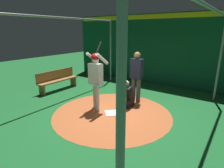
% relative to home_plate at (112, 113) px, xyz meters
% --- Properties ---
extents(ground_plane, '(26.03, 26.03, 0.00)m').
position_rel_home_plate_xyz_m(ground_plane, '(0.00, 0.00, -0.01)').
color(ground_plane, '#195B28').
extents(dirt_circle, '(3.64, 3.64, 0.01)m').
position_rel_home_plate_xyz_m(dirt_circle, '(0.00, 0.00, -0.01)').
color(dirt_circle, '#AD562D').
rests_on(dirt_circle, ground).
extents(home_plate, '(0.59, 0.59, 0.01)m').
position_rel_home_plate_xyz_m(home_plate, '(0.00, 0.00, 0.00)').
color(home_plate, white).
rests_on(home_plate, dirt_circle).
extents(batter, '(0.68, 0.49, 2.16)m').
position_rel_home_plate_xyz_m(batter, '(0.04, -0.60, 1.10)').
color(batter, '#BCBCC0').
rests_on(batter, ground).
extents(catcher, '(0.58, 0.40, 0.92)m').
position_rel_home_plate_xyz_m(catcher, '(-0.71, 0.07, 0.35)').
color(catcher, black).
rests_on(catcher, ground).
extents(umpire, '(0.22, 0.49, 1.78)m').
position_rel_home_plate_xyz_m(umpire, '(-1.35, 0.09, 0.99)').
color(umpire, '#4C4C51').
rests_on(umpire, ground).
extents(back_wall, '(0.22, 10.03, 3.23)m').
position_rel_home_plate_xyz_m(back_wall, '(-4.06, 0.00, 1.62)').
color(back_wall, '#0F472D').
rests_on(back_wall, ground).
extents(cage_frame, '(6.43, 4.84, 2.95)m').
position_rel_home_plate_xyz_m(cage_frame, '(0.00, 0.00, 2.11)').
color(cage_frame, gray).
rests_on(cage_frame, ground).
extents(bench, '(1.89, 0.36, 0.85)m').
position_rel_home_plate_xyz_m(bench, '(-0.58, -3.30, 0.44)').
color(bench, olive).
rests_on(bench, ground).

